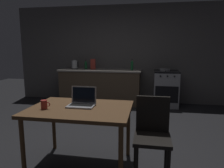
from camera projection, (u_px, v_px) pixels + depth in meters
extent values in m
plane|color=black|center=(96.00, 140.00, 3.33)|extent=(12.00, 12.00, 0.00)
cube|color=#53504F|center=(130.00, 54.00, 5.60)|extent=(6.40, 0.10, 2.59)
cube|color=#4C3D2D|center=(100.00, 87.00, 5.54)|extent=(2.10, 0.60, 0.87)
cube|color=gray|center=(100.00, 70.00, 5.47)|extent=(2.16, 0.64, 0.04)
cube|color=gray|center=(166.00, 89.00, 5.24)|extent=(0.60, 0.60, 0.87)
cube|color=black|center=(167.00, 71.00, 5.17)|extent=(0.60, 0.60, 0.04)
cube|color=black|center=(167.00, 95.00, 4.96)|extent=(0.54, 0.01, 0.40)
cylinder|color=black|center=(161.00, 76.00, 4.90)|extent=(0.04, 0.02, 0.04)
cylinder|color=black|center=(167.00, 76.00, 4.88)|extent=(0.04, 0.02, 0.04)
cylinder|color=black|center=(174.00, 76.00, 4.85)|extent=(0.04, 0.02, 0.04)
cube|color=brown|center=(80.00, 109.00, 2.47)|extent=(1.20, 0.87, 0.04)
cylinder|color=brown|center=(23.00, 149.00, 2.26)|extent=(0.05, 0.05, 0.71)
cylinder|color=brown|center=(121.00, 159.00, 2.07)|extent=(0.05, 0.05, 0.71)
cylinder|color=brown|center=(54.00, 125.00, 2.99)|extent=(0.05, 0.05, 0.71)
cylinder|color=brown|center=(128.00, 130.00, 2.80)|extent=(0.05, 0.05, 0.71)
cube|color=black|center=(152.00, 139.00, 2.27)|extent=(0.40, 0.40, 0.04)
cube|color=black|center=(153.00, 114.00, 2.41)|extent=(0.38, 0.04, 0.42)
cylinder|color=black|center=(135.00, 166.00, 2.17)|extent=(0.04, 0.04, 0.45)
cylinder|color=black|center=(137.00, 151.00, 2.50)|extent=(0.04, 0.04, 0.45)
cylinder|color=black|center=(166.00, 153.00, 2.45)|extent=(0.04, 0.04, 0.45)
cube|color=#99999E|center=(81.00, 106.00, 2.50)|extent=(0.32, 0.22, 0.02)
cube|color=black|center=(81.00, 105.00, 2.51)|extent=(0.28, 0.12, 0.00)
cube|color=#99999E|center=(84.00, 95.00, 2.59)|extent=(0.32, 0.02, 0.21)
cube|color=black|center=(84.00, 95.00, 2.59)|extent=(0.29, 0.02, 0.18)
cylinder|color=black|center=(75.00, 69.00, 5.58)|extent=(0.16, 0.16, 0.02)
cylinder|color=#B2B5BA|center=(75.00, 65.00, 5.57)|extent=(0.15, 0.15, 0.21)
cylinder|color=#B2B5BA|center=(74.00, 60.00, 5.55)|extent=(0.09, 0.09, 0.02)
cube|color=black|center=(78.00, 64.00, 5.55)|extent=(0.02, 0.02, 0.14)
cylinder|color=#19592D|center=(132.00, 66.00, 5.25)|extent=(0.07, 0.07, 0.20)
cone|color=#19592D|center=(132.00, 61.00, 5.23)|extent=(0.07, 0.07, 0.06)
cylinder|color=black|center=(132.00, 60.00, 5.22)|extent=(0.03, 0.03, 0.02)
cylinder|color=gray|center=(165.00, 70.00, 5.15)|extent=(0.26, 0.26, 0.01)
torus|color=gray|center=(165.00, 69.00, 5.15)|extent=(0.27, 0.27, 0.02)
cylinder|color=black|center=(165.00, 71.00, 4.94)|extent=(0.02, 0.18, 0.02)
cylinder|color=#9E2D28|center=(44.00, 105.00, 2.39)|extent=(0.07, 0.07, 0.10)
torus|color=#9E2D28|center=(48.00, 104.00, 2.38)|extent=(0.05, 0.01, 0.05)
cube|color=#B2382D|center=(93.00, 64.00, 5.49)|extent=(0.13, 0.05, 0.27)
cylinder|color=#19592D|center=(86.00, 66.00, 5.60)|extent=(0.07, 0.07, 0.17)
cone|color=#19592D|center=(86.00, 62.00, 5.58)|extent=(0.07, 0.07, 0.06)
cylinder|color=black|center=(86.00, 60.00, 5.57)|extent=(0.03, 0.03, 0.02)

